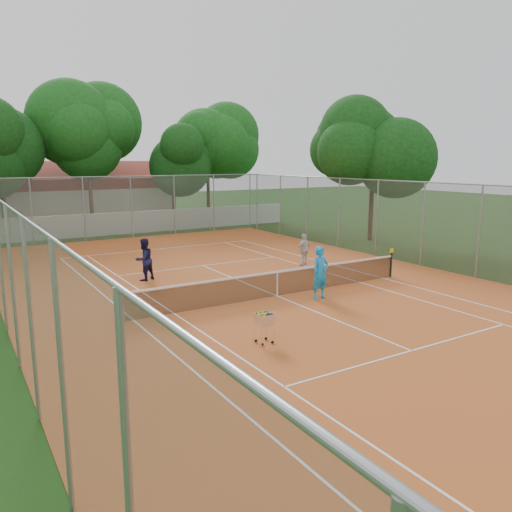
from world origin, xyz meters
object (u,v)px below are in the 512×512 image
player_near (320,273)px  ball_hopper (264,327)px  player_far_right (304,250)px  player_far_left (144,259)px  clubhouse (62,195)px  tennis_net (277,283)px

player_near → ball_hopper: 5.04m
ball_hopper → player_far_right: bearing=68.5°
player_near → player_far_left: bearing=122.1°
player_far_right → ball_hopper: size_ratio=1.66×
player_far_right → ball_hopper: 10.62m
player_far_left → ball_hopper: size_ratio=1.91×
player_far_left → ball_hopper: player_far_left is taller
clubhouse → ball_hopper: size_ratio=17.59×
player_far_left → ball_hopper: bearing=69.9°
player_near → player_far_right: size_ratio=1.25×
clubhouse → player_near: bearing=-84.0°
tennis_net → clubhouse: clubhouse is taller
clubhouse → player_far_right: size_ratio=10.60×
tennis_net → player_far_left: bearing=123.6°
tennis_net → player_far_right: 5.74m
player_near → ball_hopper: bearing=-150.7°
tennis_net → player_far_right: (4.20, 3.91, 0.28)m
tennis_net → player_far_right: bearing=43.0°
player_far_left → player_far_right: (7.55, -1.13, -0.12)m
player_far_left → player_near: bearing=104.1°
player_far_right → ball_hopper: player_far_right is taller
player_near → clubhouse: bearing=91.9°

